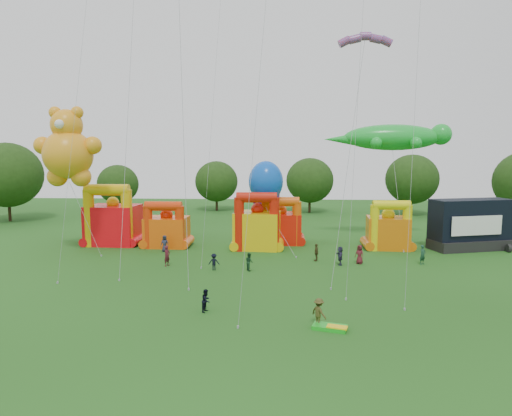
# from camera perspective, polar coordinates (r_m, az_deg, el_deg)

# --- Properties ---
(ground) EXTENTS (160.00, 160.00, 0.00)m
(ground) POSITION_cam_1_polar(r_m,az_deg,el_deg) (25.36, -4.51, -17.55)
(ground) COLOR #1C4814
(ground) RESTS_ON ground
(tree_ring) EXTENTS (126.67, 128.81, 12.07)m
(tree_ring) POSITION_cam_1_polar(r_m,az_deg,el_deg) (24.28, -7.30, -3.20)
(tree_ring) COLOR #352314
(tree_ring) RESTS_ON ground
(bouncy_castle_0) EXTENTS (5.74, 4.70, 7.04)m
(bouncy_castle_0) POSITION_cam_1_polar(r_m,az_deg,el_deg) (54.78, -17.50, -1.62)
(bouncy_castle_0) COLOR red
(bouncy_castle_0) RESTS_ON ground
(bouncy_castle_1) EXTENTS (4.66, 3.79, 5.23)m
(bouncy_castle_1) POSITION_cam_1_polar(r_m,az_deg,el_deg) (52.05, -11.14, -2.59)
(bouncy_castle_1) COLOR #EE550C
(bouncy_castle_1) RESTS_ON ground
(bouncy_castle_2) EXTENTS (5.18, 4.32, 6.34)m
(bouncy_castle_2) POSITION_cam_1_polar(r_m,az_deg,el_deg) (49.85, 0.15, -2.40)
(bouncy_castle_2) COLOR #DDB60B
(bouncy_castle_2) RESTS_ON ground
(bouncy_castle_3) EXTENTS (4.65, 3.75, 5.55)m
(bouncy_castle_3) POSITION_cam_1_polar(r_m,az_deg,el_deg) (52.94, 3.11, -2.18)
(bouncy_castle_3) COLOR red
(bouncy_castle_3) RESTS_ON ground
(bouncy_castle_4) EXTENTS (4.71, 3.90, 5.47)m
(bouncy_castle_4) POSITION_cam_1_polar(r_m,az_deg,el_deg) (52.01, 16.20, -2.64)
(bouncy_castle_4) COLOR #D4670B
(bouncy_castle_4) RESTS_ON ground
(stage_trailer) EXTENTS (9.31, 5.53, 5.52)m
(stage_trailer) POSITION_cam_1_polar(r_m,az_deg,el_deg) (54.99, 25.24, -1.93)
(stage_trailer) COLOR black
(stage_trailer) RESTS_ON ground
(teddy_bear_kite) EXTENTS (7.02, 4.98, 15.24)m
(teddy_bear_kite) POSITION_cam_1_polar(r_m,az_deg,el_deg) (50.29, -22.18, 5.56)
(teddy_bear_kite) COLOR orange
(teddy_bear_kite) RESTS_ON ground
(gecko_kite) EXTENTS (15.00, 10.08, 13.99)m
(gecko_kite) POSITION_cam_1_polar(r_m,az_deg,el_deg) (56.56, 16.79, 7.30)
(gecko_kite) COLOR green
(gecko_kite) RESTS_ON ground
(octopus_kite) EXTENTS (5.28, 7.77, 9.70)m
(octopus_kite) POSITION_cam_1_polar(r_m,az_deg,el_deg) (49.54, 2.18, -0.15)
(octopus_kite) COLOR blue
(octopus_kite) RESTS_ON ground
(parafoil_kites) EXTENTS (25.04, 11.85, 30.71)m
(parafoil_kites) POSITION_cam_1_polar(r_m,az_deg,el_deg) (38.10, -1.17, 10.26)
(parafoil_kites) COLOR red
(parafoil_kites) RESTS_ON ground
(diamond_kites) EXTENTS (28.93, 20.60, 35.55)m
(diamond_kites) POSITION_cam_1_polar(r_m,az_deg,el_deg) (36.39, -0.00, 15.01)
(diamond_kites) COLOR red
(diamond_kites) RESTS_ON ground
(folded_kite_bundle) EXTENTS (2.20, 1.53, 0.31)m
(folded_kite_bundle) POSITION_cam_1_polar(r_m,az_deg,el_deg) (28.49, 9.31, -14.50)
(folded_kite_bundle) COLOR green
(folded_kite_bundle) RESTS_ON ground
(spectator_0) EXTENTS (0.92, 0.65, 1.77)m
(spectator_0) POSITION_cam_1_polar(r_m,az_deg,el_deg) (49.63, -11.34, -4.38)
(spectator_0) COLOR #24283C
(spectator_0) RESTS_ON ground
(spectator_1) EXTENTS (0.72, 0.83, 1.91)m
(spectator_1) POSITION_cam_1_polar(r_m,az_deg,el_deg) (43.42, -11.06, -5.90)
(spectator_1) COLOR #4F1620
(spectator_1) RESTS_ON ground
(spectator_2) EXTENTS (0.87, 0.96, 1.61)m
(spectator_2) POSITION_cam_1_polar(r_m,az_deg,el_deg) (41.06, -0.85, -6.73)
(spectator_2) COLOR #173A1F
(spectator_2) RESTS_ON ground
(spectator_3) EXTENTS (1.01, 0.61, 1.52)m
(spectator_3) POSITION_cam_1_polar(r_m,az_deg,el_deg) (41.35, -5.28, -6.72)
(spectator_3) COLOR black
(spectator_3) RESTS_ON ground
(spectator_4) EXTENTS (0.72, 1.08, 1.71)m
(spectator_4) POSITION_cam_1_polar(r_m,az_deg,el_deg) (44.94, 7.55, -5.52)
(spectator_4) COLOR #403919
(spectator_4) RESTS_ON ground
(spectator_5) EXTENTS (0.58, 1.67, 1.78)m
(spectator_5) POSITION_cam_1_polar(r_m,az_deg,el_deg) (43.69, 10.46, -5.89)
(spectator_5) COLOR #292742
(spectator_5) RESTS_ON ground
(spectator_6) EXTENTS (1.05, 0.99, 1.81)m
(spectator_6) POSITION_cam_1_polar(r_m,az_deg,el_deg) (44.57, 12.81, -5.68)
(spectator_6) COLOR #5A1921
(spectator_6) RESTS_ON ground
(spectator_7) EXTENTS (0.81, 0.76, 1.85)m
(spectator_7) POSITION_cam_1_polar(r_m,az_deg,el_deg) (46.03, 20.12, -5.50)
(spectator_7) COLOR #1A422C
(spectator_7) RESTS_ON ground
(spectator_8) EXTENTS (0.76, 0.87, 1.53)m
(spectator_8) POSITION_cam_1_polar(r_m,az_deg,el_deg) (31.00, -6.25, -11.42)
(spectator_8) COLOR black
(spectator_8) RESTS_ON ground
(spectator_9) EXTENTS (1.20, 1.27, 1.73)m
(spectator_9) POSITION_cam_1_polar(r_m,az_deg,el_deg) (28.69, 7.86, -12.77)
(spectator_9) COLOR #433E1B
(spectator_9) RESTS_ON ground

